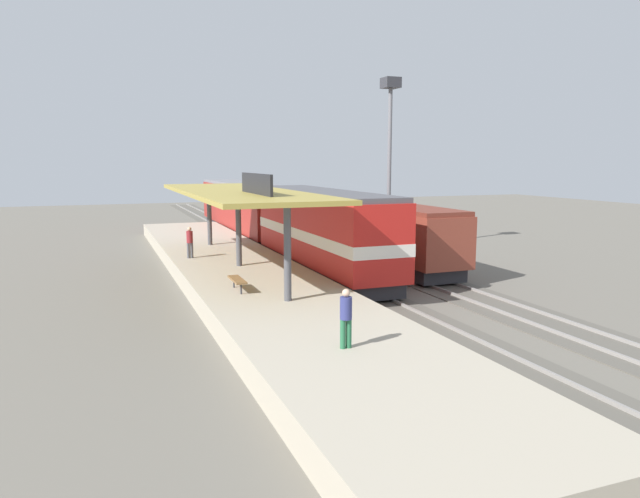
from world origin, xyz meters
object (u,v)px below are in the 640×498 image
platform_bench (237,280)px  locomotive (323,232)px  person_waiting (346,315)px  passenger_carriage_single (243,208)px  light_mast (390,127)px  person_walking (190,241)px  freight_car (393,234)px

platform_bench → locomotive: locomotive is taller
person_waiting → passenger_carriage_single: bearing=81.5°
platform_bench → light_mast: size_ratio=0.15×
locomotive → person_walking: 7.26m
locomotive → person_walking: size_ratio=8.44×
platform_bench → person_waiting: (1.19, -8.33, 0.51)m
light_mast → passenger_carriage_single: bearing=126.3°
passenger_carriage_single → person_walking: bearing=-113.7°
locomotive → person_waiting: locomotive is taller
platform_bench → light_mast: 20.39m
person_waiting → person_walking: 17.32m
passenger_carriage_single → person_waiting: passenger_carriage_single is taller
freight_car → locomotive: bearing=-170.6°
locomotive → passenger_carriage_single: locomotive is taller
light_mast → platform_bench: bearing=-136.2°
platform_bench → person_walking: bearing=93.6°
locomotive → passenger_carriage_single: size_ratio=0.72×
passenger_carriage_single → freight_car: 17.85m
freight_car → light_mast: bearing=64.3°
freight_car → person_walking: freight_car is taller
passenger_carriage_single → freight_car: size_ratio=1.67×
light_mast → person_walking: 16.37m
platform_bench → person_waiting: 8.43m
freight_car → person_waiting: (-9.41, -14.94, -0.12)m
passenger_carriage_single → freight_car: (4.60, -17.24, -0.34)m
light_mast → person_waiting: light_mast is taller
locomotive → person_waiting: 14.98m
passenger_carriage_single → light_mast: bearing=-53.7°
platform_bench → person_walking: 8.93m
freight_car → passenger_carriage_single: bearing=104.9°
light_mast → freight_car: bearing=-115.7°
passenger_carriage_single → light_mast: (7.80, -10.60, 6.08)m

